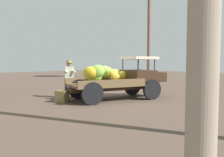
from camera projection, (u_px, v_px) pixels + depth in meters
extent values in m
plane|color=brown|center=(112.00, 98.00, 10.68)|extent=(60.00, 60.00, 0.00)
cube|color=#362316|center=(114.00, 88.00, 10.28)|extent=(3.93, 1.69, 0.16)
cylinder|color=black|center=(132.00, 86.00, 11.65)|extent=(0.88, 0.41, 0.88)
cylinder|color=black|center=(152.00, 90.00, 10.23)|extent=(0.88, 0.41, 0.88)
cylinder|color=black|center=(79.00, 89.00, 10.37)|extent=(0.88, 0.41, 0.88)
cylinder|color=black|center=(92.00, 94.00, 8.96)|extent=(0.88, 0.41, 0.88)
cube|color=brown|center=(105.00, 85.00, 10.06)|extent=(3.39, 2.59, 0.10)
cube|color=brown|center=(97.00, 80.00, 10.76)|extent=(2.87, 1.03, 0.22)
cube|color=brown|center=(113.00, 82.00, 9.34)|extent=(2.87, 1.03, 0.22)
cube|color=#362316|center=(138.00, 76.00, 10.81)|extent=(1.53, 1.79, 0.55)
cube|color=#362316|center=(154.00, 77.00, 11.23)|extent=(1.00, 1.23, 0.44)
cylinder|color=black|center=(138.00, 64.00, 11.55)|extent=(0.04, 0.04, 0.55)
cylinder|color=black|center=(155.00, 64.00, 10.40)|extent=(0.04, 0.04, 0.55)
cylinder|color=black|center=(123.00, 64.00, 11.15)|extent=(0.04, 0.04, 0.55)
cylinder|color=black|center=(138.00, 64.00, 10.00)|extent=(0.04, 0.04, 0.55)
cube|color=beige|center=(138.00, 58.00, 10.76)|extent=(1.64, 1.83, 0.12)
ellipsoid|color=yellow|center=(91.00, 73.00, 9.21)|extent=(0.77, 0.79, 0.61)
ellipsoid|color=#85BD3F|center=(94.00, 77.00, 9.82)|extent=(0.74, 0.78, 0.51)
ellipsoid|color=gold|center=(107.00, 72.00, 10.72)|extent=(0.75, 0.81, 0.67)
ellipsoid|color=#88AB33|center=(106.00, 73.00, 10.68)|extent=(0.68, 0.56, 0.46)
ellipsoid|color=gold|center=(99.00, 71.00, 9.99)|extent=(0.76, 0.67, 0.52)
ellipsoid|color=#7FC135|center=(105.00, 70.00, 10.02)|extent=(0.54, 0.45, 0.37)
ellipsoid|color=yellow|center=(123.00, 75.00, 10.81)|extent=(0.67, 0.45, 0.49)
ellipsoid|color=#8DC243|center=(97.00, 71.00, 9.23)|extent=(0.79, 0.80, 0.62)
ellipsoid|color=gold|center=(115.00, 75.00, 10.27)|extent=(0.68, 0.68, 0.59)
ellipsoid|color=#98B137|center=(93.00, 74.00, 10.02)|extent=(0.72, 0.70, 0.60)
cylinder|color=#393843|center=(72.00, 89.00, 10.72)|extent=(0.15, 0.15, 0.83)
cylinder|color=#393843|center=(66.00, 89.00, 10.64)|extent=(0.15, 0.15, 0.83)
cube|color=#B8B9A5|center=(69.00, 73.00, 10.63)|extent=(0.47, 0.40, 0.61)
cylinder|color=#B8B9A5|center=(72.00, 71.00, 10.56)|extent=(0.17, 0.41, 0.10)
cylinder|color=#B8B9A5|center=(67.00, 71.00, 10.50)|extent=(0.41, 0.25, 0.10)
sphere|color=#916544|center=(69.00, 64.00, 10.60)|extent=(0.22, 0.22, 0.22)
cylinder|color=olive|center=(69.00, 63.00, 10.60)|extent=(0.34, 0.34, 0.02)
cylinder|color=olive|center=(69.00, 61.00, 10.59)|extent=(0.20, 0.20, 0.10)
cube|color=olive|center=(62.00, 96.00, 9.58)|extent=(0.59, 0.59, 0.48)
cylinder|color=brown|center=(149.00, 30.00, 22.51)|extent=(0.30, 0.30, 9.35)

